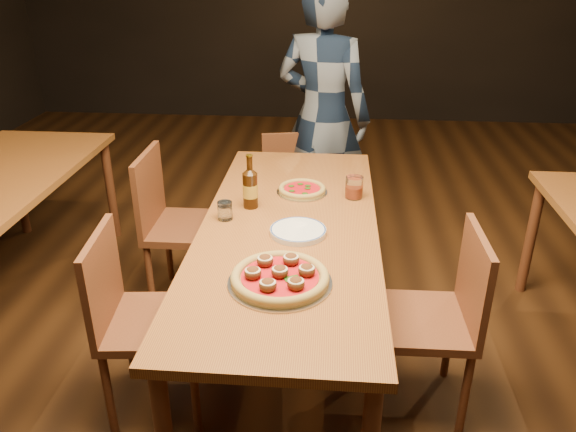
# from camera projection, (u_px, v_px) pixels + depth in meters

# --- Properties ---
(ground) EXTENTS (9.00, 9.00, 0.00)m
(ground) POSITION_uv_depth(u_px,v_px,m) (289.00, 356.00, 2.87)
(ground) COLOR black
(table_main) EXTENTS (0.80, 2.00, 0.75)m
(table_main) POSITION_uv_depth(u_px,v_px,m) (289.00, 239.00, 2.58)
(table_main) COLOR brown
(table_main) RESTS_ON ground
(chair_main_nw) EXTENTS (0.46, 0.46, 0.90)m
(chair_main_nw) POSITION_uv_depth(u_px,v_px,m) (155.00, 321.00, 2.39)
(chair_main_nw) COLOR #572917
(chair_main_nw) RESTS_ON ground
(chair_main_sw) EXTENTS (0.44, 0.44, 0.94)m
(chair_main_sw) POSITION_uv_depth(u_px,v_px,m) (188.00, 226.00, 3.17)
(chair_main_sw) COLOR #572917
(chair_main_sw) RESTS_ON ground
(chair_main_e) EXTENTS (0.43, 0.43, 0.90)m
(chair_main_e) POSITION_uv_depth(u_px,v_px,m) (421.00, 319.00, 2.40)
(chair_main_e) COLOR #572917
(chair_main_e) RESTS_ON ground
(chair_end) EXTENTS (0.45, 0.45, 0.82)m
(chair_end) POSITION_uv_depth(u_px,v_px,m) (294.00, 195.00, 3.71)
(chair_end) COLOR #572917
(chair_end) RESTS_ON ground
(pizza_meatball) EXTENTS (0.39, 0.39, 0.07)m
(pizza_meatball) POSITION_uv_depth(u_px,v_px,m) (280.00, 277.00, 2.09)
(pizza_meatball) COLOR #B7B7BF
(pizza_meatball) RESTS_ON table_main
(pizza_margherita) EXTENTS (0.26, 0.26, 0.03)m
(pizza_margherita) POSITION_uv_depth(u_px,v_px,m) (302.00, 189.00, 2.88)
(pizza_margherita) COLOR #B7B7BF
(pizza_margherita) RESTS_ON table_main
(plate_stack) EXTENTS (0.25, 0.25, 0.02)m
(plate_stack) POSITION_uv_depth(u_px,v_px,m) (298.00, 231.00, 2.47)
(plate_stack) COLOR white
(plate_stack) RESTS_ON table_main
(beer_bottle) EXTENTS (0.07, 0.07, 0.26)m
(beer_bottle) POSITION_uv_depth(u_px,v_px,m) (250.00, 189.00, 2.69)
(beer_bottle) COLOR black
(beer_bottle) RESTS_ON table_main
(water_glass) EXTENTS (0.07, 0.07, 0.09)m
(water_glass) POSITION_uv_depth(u_px,v_px,m) (225.00, 211.00, 2.59)
(water_glass) COLOR white
(water_glass) RESTS_ON table_main
(amber_glass) EXTENTS (0.09, 0.09, 0.11)m
(amber_glass) POSITION_uv_depth(u_px,v_px,m) (354.00, 187.00, 2.81)
(amber_glass) COLOR #A93713
(amber_glass) RESTS_ON table_main
(diner) EXTENTS (0.75, 0.62, 1.76)m
(diner) POSITION_uv_depth(u_px,v_px,m) (323.00, 117.00, 3.69)
(diner) COLOR black
(diner) RESTS_ON ground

